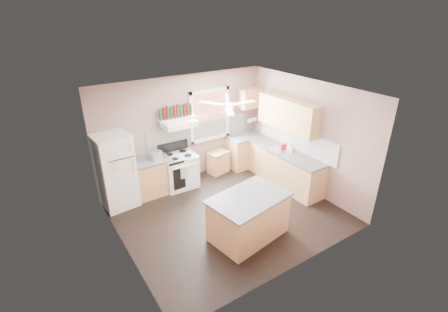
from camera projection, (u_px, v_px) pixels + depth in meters
floor at (228, 213)px, 7.19m from camera, size 4.50×4.50×0.00m
ceiling at (228, 93)px, 6.04m from camera, size 4.50×4.50×0.00m
wall_back at (183, 129)px, 8.15m from camera, size 4.50×0.05×2.70m
wall_right at (307, 135)px, 7.75m from camera, size 0.05×4.00×2.70m
wall_left at (117, 190)px, 5.48m from camera, size 0.05×4.00×2.70m
backsplash_back at (200, 133)px, 8.41m from camera, size 2.90×0.03×0.55m
backsplash_right at (296, 139)px, 8.03m from camera, size 0.03×2.60×0.55m
window_view at (209, 115)px, 8.38m from camera, size 1.00×0.02×1.20m
window_frame at (210, 115)px, 8.36m from camera, size 1.16×0.07×1.36m
refrigerator at (115, 171)px, 7.14m from camera, size 0.78×0.77×1.71m
base_cabinet_left at (152, 178)px, 7.76m from camera, size 0.90×0.60×0.86m
counter_left at (150, 161)px, 7.57m from camera, size 0.92×0.62×0.04m
toaster at (156, 155)px, 7.58m from camera, size 0.32×0.25×0.18m
stove at (180, 171)px, 8.08m from camera, size 0.84×0.69×0.86m
range_hood at (179, 124)px, 7.71m from camera, size 0.78×0.50×0.14m
bottle_shelf at (176, 118)px, 7.76m from camera, size 0.90×0.26×0.03m
cart at (218, 163)px, 8.83m from camera, size 0.59×0.45×0.54m
base_cabinet_corner at (245, 151)px, 9.16m from camera, size 1.00×0.60×0.86m
base_cabinet_right at (285, 168)px, 8.20m from camera, size 0.60×2.20×0.86m
counter_corner at (246, 136)px, 8.97m from camera, size 1.02×0.62×0.04m
counter_right at (286, 152)px, 8.01m from camera, size 0.62×2.22×0.04m
sink at (281, 149)px, 8.15m from camera, size 0.55×0.45×0.03m
faucet at (286, 145)px, 8.20m from camera, size 0.03×0.03×0.14m
upper_cabinet_right at (288, 114)px, 7.85m from camera, size 0.33×1.80×0.76m
upper_cabinet_corner at (250, 98)px, 8.74m from camera, size 0.60×0.33×0.52m
paper_towel at (252, 120)px, 9.10m from camera, size 0.26×0.12×0.12m
island at (248, 217)px, 6.31m from camera, size 1.55×1.11×0.86m
island_top at (249, 198)px, 6.12m from camera, size 1.64×1.21×0.04m
ceiling_fan_hub at (228, 106)px, 6.15m from camera, size 0.20×0.20×0.08m
soap_bottle at (292, 149)px, 7.85m from camera, size 0.09×0.09×0.23m
red_caddy at (283, 146)px, 8.17m from camera, size 0.19×0.14×0.10m
wine_bottles at (176, 112)px, 7.69m from camera, size 0.86×0.06×0.31m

